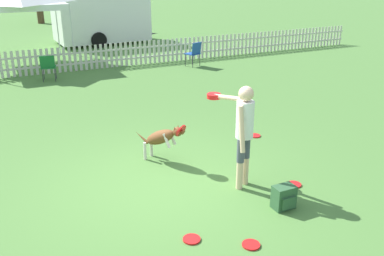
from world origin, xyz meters
name	(u,v)px	position (x,y,z in m)	size (l,w,h in m)	color
ground_plane	(160,186)	(0.00, 0.00, 0.00)	(240.00, 240.00, 0.00)	#4C7A38
handler_person	(242,124)	(1.22, -0.55, 1.08)	(0.46, 1.12, 1.70)	beige
leaping_dog	(162,137)	(0.39, 0.83, 0.50)	(0.70, 1.05, 0.83)	brown
frisbee_near_handler	(255,136)	(2.65, 1.15, 0.01)	(0.24, 0.24, 0.02)	red
frisbee_near_dog	(294,184)	(2.02, -0.96, 0.01)	(0.24, 0.24, 0.02)	red
frisbee_midfield	(251,245)	(0.48, -2.02, 0.01)	(0.24, 0.24, 0.02)	red
frisbee_far_scatter	(192,239)	(-0.17, -1.58, 0.01)	(0.24, 0.24, 0.02)	red
backpack_on_grass	(284,197)	(1.43, -1.45, 0.18)	(0.33, 0.25, 0.36)	#2D5633
picket_fence	(62,60)	(0.00, 8.84, 0.42)	(24.89, 0.04, 0.84)	beige
folding_chair_blue_left	(48,65)	(-0.58, 7.83, 0.49)	(0.52, 0.54, 0.83)	#333338
folding_chair_center	(194,52)	(4.41, 7.69, 0.52)	(0.57, 0.58, 0.87)	#333338
equipment_trailer	(101,16)	(2.71, 13.93, 1.20)	(4.84, 2.54, 2.27)	white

